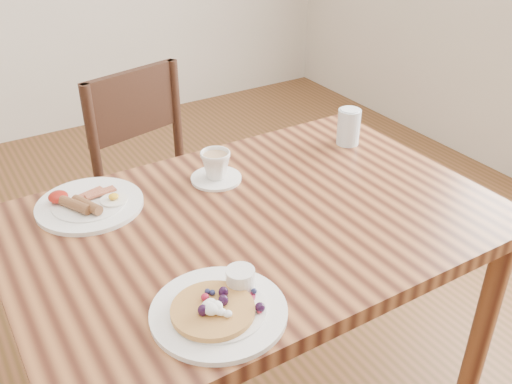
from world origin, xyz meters
The scene contains 6 objects.
dining_table centered at (0.00, 0.00, 0.65)m, with size 1.20×0.80×0.75m.
chair_far centered at (0.04, 0.71, 0.49)m, with size 0.51×0.51×0.88m.
pancake_plate centered at (-0.24, -0.26, 0.76)m, with size 0.27×0.27×0.06m.
breakfast_plate centered at (-0.34, 0.26, 0.76)m, with size 0.27×0.27×0.04m.
teacup_saucer centered at (0.00, 0.22, 0.79)m, with size 0.14×0.14×0.09m.
water_glass centered at (0.46, 0.20, 0.81)m, with size 0.07×0.07×0.11m, color silver.
Camera 1 is at (-0.62, -1.01, 1.52)m, focal length 40.00 mm.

